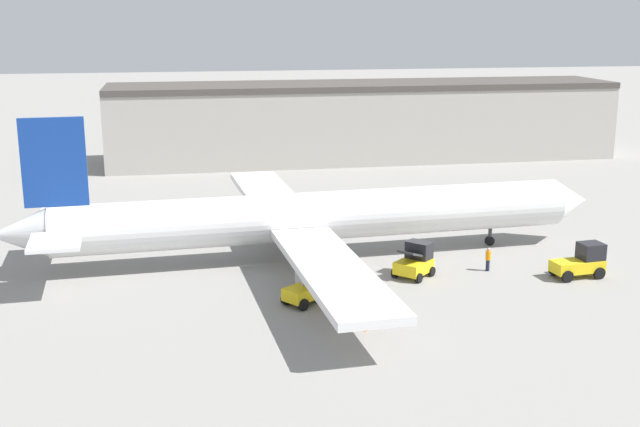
{
  "coord_description": "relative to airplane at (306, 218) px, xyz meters",
  "views": [
    {
      "loc": [
        -10.26,
        -55.33,
        17.34
      ],
      "look_at": [
        0.0,
        0.0,
        3.33
      ],
      "focal_mm": 45.0,
      "sensor_mm": 36.0,
      "label": 1
    }
  ],
  "objects": [
    {
      "name": "ground_plane",
      "position": [
        1.04,
        0.06,
        -3.05
      ],
      "size": [
        400.0,
        400.0,
        0.0
      ],
      "primitive_type": "plane",
      "color": "gray"
    },
    {
      "name": "terminal_building",
      "position": [
        13.74,
        39.66,
        1.63
      ],
      "size": [
        60.96,
        11.35,
        9.35
      ],
      "color": "#ADA89E",
      "rests_on": "ground_plane"
    },
    {
      "name": "airplane",
      "position": [
        0.0,
        0.0,
        0.0
      ],
      "size": [
        44.33,
        39.29,
        10.84
      ],
      "rotation": [
        0.0,
        0.0,
        0.06
      ],
      "color": "silver",
      "rests_on": "ground_plane"
    },
    {
      "name": "ground_crew_worker",
      "position": [
        11.93,
        -5.15,
        -2.16
      ],
      "size": [
        0.37,
        0.37,
        1.66
      ],
      "rotation": [
        0.0,
        0.0,
        1.74
      ],
      "color": "#1E2338",
      "rests_on": "ground_plane"
    },
    {
      "name": "baggage_tug",
      "position": [
        -1.33,
        -9.02,
        -2.04
      ],
      "size": [
        3.25,
        3.04,
        2.24
      ],
      "rotation": [
        0.0,
        0.0,
        0.64
      ],
      "color": "yellow",
      "rests_on": "ground_plane"
    },
    {
      "name": "belt_loader_truck",
      "position": [
        6.62,
        -5.33,
        -1.98
      ],
      "size": [
        3.2,
        3.19,
        2.32
      ],
      "rotation": [
        0.0,
        0.0,
        0.75
      ],
      "color": "yellow",
      "rests_on": "ground_plane"
    },
    {
      "name": "pushback_tug",
      "position": [
        17.66,
        -7.55,
        -1.97
      ],
      "size": [
        3.65,
        2.14,
        2.33
      ],
      "rotation": [
        0.0,
        0.0,
        0.11
      ],
      "color": "yellow",
      "rests_on": "ground_plane"
    },
    {
      "name": "safety_cone_near",
      "position": [
        1.0,
        -14.15,
        -2.77
      ],
      "size": [
        0.36,
        0.36,
        0.55
      ],
      "color": "#EF590F",
      "rests_on": "ground_plane"
    }
  ]
}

